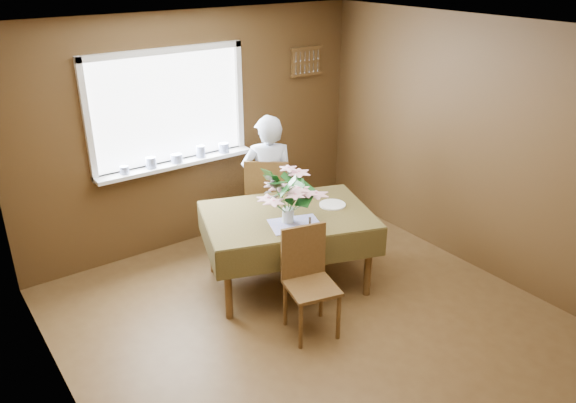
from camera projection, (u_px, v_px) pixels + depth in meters
floor at (325, 333)px, 4.85m from camera, size 4.50×4.50×0.00m
ceiling at (335, 35)px, 3.83m from camera, size 4.50×4.50×0.00m
wall_back at (196, 132)px, 6.01m from camera, size 4.00×0.00×4.00m
wall_left at (65, 283)px, 3.28m from camera, size 0.00×4.50×4.50m
wall_right at (490, 152)px, 5.40m from camera, size 0.00×4.50×4.50m
window_assembly at (172, 128)px, 5.77m from camera, size 1.72×0.20×1.22m
spoon_rack at (306, 61)px, 6.51m from camera, size 0.44×0.05×0.33m
dining_table at (288, 222)px, 5.33m from camera, size 1.83×1.52×0.77m
chair_far at (268, 201)px, 6.02m from camera, size 0.64×0.64×1.06m
chair_near at (308, 276)px, 4.74m from camera, size 0.48×0.49×0.94m
seated_woman at (268, 185)px, 5.92m from camera, size 0.66×0.59×1.53m
flower_bouquet at (288, 192)px, 5.00m from camera, size 0.55×0.55×0.47m
side_plate at (332, 205)px, 5.46m from camera, size 0.29×0.29×0.01m
table_knife at (310, 223)px, 5.09m from camera, size 0.16×0.20×0.00m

